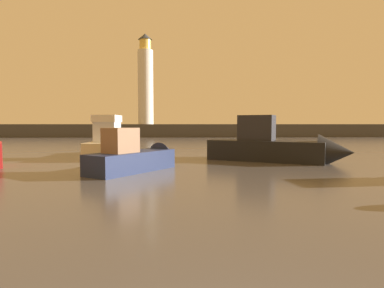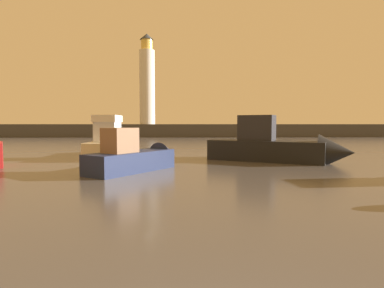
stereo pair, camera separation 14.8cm
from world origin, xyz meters
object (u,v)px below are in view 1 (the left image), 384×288
object	(u,v)px
lighthouse	(146,82)
motorboat_3	(141,157)
motorboat_4	(115,144)
motorboat_2	(281,148)

from	to	relation	value
lighthouse	motorboat_3	size ratio (longest dim) A/B	2.71
motorboat_3	motorboat_4	bearing A→B (deg)	111.30
lighthouse	motorboat_4	world-z (taller)	lighthouse
lighthouse	motorboat_3	bearing A→B (deg)	-84.08
lighthouse	motorboat_2	world-z (taller)	lighthouse
motorboat_2	motorboat_3	bearing A→B (deg)	-158.16
motorboat_3	motorboat_2	bearing A→B (deg)	21.84
lighthouse	motorboat_2	distance (m)	40.84
lighthouse	motorboat_3	xyz separation A→B (m)	(4.27, -41.14, -9.15)
motorboat_3	motorboat_4	world-z (taller)	motorboat_4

